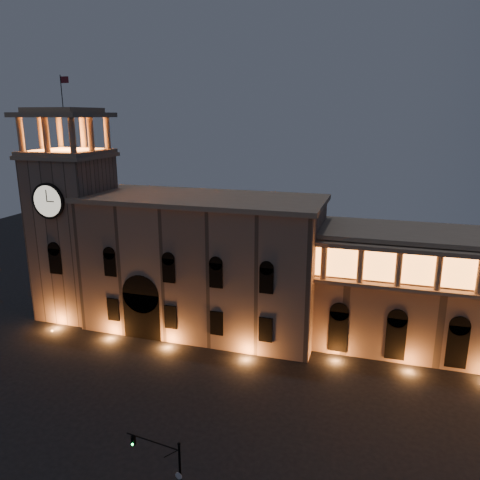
{
  "coord_description": "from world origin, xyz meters",
  "views": [
    {
      "loc": [
        19.58,
        -32.21,
        27.44
      ],
      "look_at": [
        4.89,
        16.0,
        13.97
      ],
      "focal_mm": 35.0,
      "sensor_mm": 36.0,
      "label": 1
    }
  ],
  "objects": [
    {
      "name": "ground",
      "position": [
        0.0,
        0.0,
        0.0
      ],
      "size": [
        160.0,
        160.0,
        0.0
      ],
      "primitive_type": "plane",
      "color": "black",
      "rests_on": "ground"
    },
    {
      "name": "government_building",
      "position": [
        -2.08,
        21.93,
        8.77
      ],
      "size": [
        30.8,
        12.8,
        17.6
      ],
      "color": "#8F715D",
      "rests_on": "ground"
    },
    {
      "name": "traffic_light",
      "position": [
        7.1,
        -7.74,
        3.28
      ],
      "size": [
        4.53,
        0.87,
        6.25
      ],
      "rotation": [
        0.0,
        0.0,
        -0.13
      ],
      "color": "black",
      "rests_on": "ground"
    },
    {
      "name": "clock_tower",
      "position": [
        -20.5,
        20.98,
        12.5
      ],
      "size": [
        9.8,
        9.8,
        32.4
      ],
      "color": "#8F715D",
      "rests_on": "ground"
    }
  ]
}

